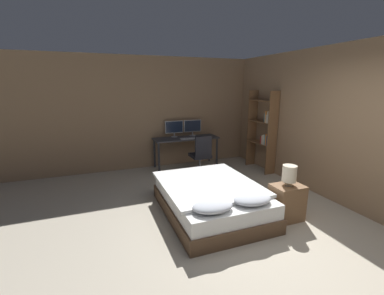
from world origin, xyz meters
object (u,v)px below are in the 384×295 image
(monitor_left, at_px, (174,128))
(computer_mouse, at_px, (199,137))
(bed, at_px, (211,199))
(office_chair, at_px, (201,159))
(desk, at_px, (186,141))
(keyboard, at_px, (188,138))
(bedside_lamp, at_px, (289,174))
(nightstand, at_px, (287,202))
(bookshelf, at_px, (264,129))
(monitor_right, at_px, (193,127))

(monitor_left, xyz_separation_m, computer_mouse, (0.53, -0.35, -0.22))
(bed, height_order, office_chair, office_chair)
(desk, xyz_separation_m, keyboard, (-0.00, -0.17, 0.10))
(monitor_left, xyz_separation_m, keyboard, (0.25, -0.35, -0.22))
(bed, distance_m, bedside_lamp, 1.27)
(nightstand, relative_size, bookshelf, 0.29)
(bed, bearing_deg, desk, 79.56)
(bedside_lamp, distance_m, monitor_right, 3.25)
(nightstand, height_order, computer_mouse, computer_mouse)
(bed, height_order, monitor_left, monitor_left)
(bookshelf, bearing_deg, nightstand, -116.92)
(bed, distance_m, monitor_right, 2.83)
(monitor_right, bearing_deg, desk, -144.47)
(desk, height_order, computer_mouse, computer_mouse)
(monitor_left, bearing_deg, computer_mouse, -33.25)
(desk, bearing_deg, bed, -100.44)
(office_chair, relative_size, bookshelf, 0.49)
(monitor_left, bearing_deg, monitor_right, 0.00)
(desk, height_order, monitor_left, monitor_left)
(nightstand, height_order, monitor_right, monitor_right)
(monitor_left, bearing_deg, nightstand, -76.12)
(bed, bearing_deg, computer_mouse, 72.11)
(desk, height_order, keyboard, keyboard)
(nightstand, xyz_separation_m, monitor_left, (-0.80, 3.23, 0.71))
(desk, relative_size, monitor_left, 3.47)
(nightstand, distance_m, office_chair, 2.38)
(bed, bearing_deg, office_chair, 72.21)
(bedside_lamp, xyz_separation_m, monitor_left, (-0.80, 3.23, 0.25))
(keyboard, relative_size, bookshelf, 0.20)
(desk, distance_m, keyboard, 0.20)
(desk, height_order, monitor_right, monitor_right)
(nightstand, relative_size, monitor_left, 1.20)
(desk, distance_m, bookshelf, 1.91)
(office_chair, bearing_deg, bed, -107.79)
(nightstand, xyz_separation_m, desk, (-0.55, 3.05, 0.38))
(computer_mouse, bearing_deg, nightstand, -84.72)
(nightstand, distance_m, keyboard, 2.97)
(bedside_lamp, height_order, desk, bedside_lamp)
(bed, distance_m, nightstand, 1.17)
(monitor_right, bearing_deg, keyboard, -125.26)
(office_chair, bearing_deg, bedside_lamp, -79.19)
(monitor_right, xyz_separation_m, computer_mouse, (0.04, -0.35, -0.22))
(desk, xyz_separation_m, bookshelf, (1.63, -0.93, 0.37))
(bedside_lamp, height_order, computer_mouse, bedside_lamp)
(computer_mouse, xyz_separation_m, office_chair, (-0.18, -0.55, -0.40))
(office_chair, bearing_deg, desk, 98.35)
(nightstand, relative_size, desk, 0.35)
(monitor_right, distance_m, bookshelf, 1.77)
(bed, xyz_separation_m, nightstand, (1.00, -0.59, 0.03))
(nightstand, bearing_deg, bed, 149.54)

